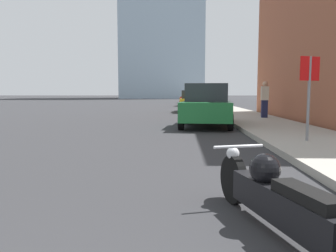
% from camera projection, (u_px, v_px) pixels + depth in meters
% --- Properties ---
extents(sidewalk, '(2.84, 240.00, 0.15)m').
position_uv_depth(sidewalk, '(210.00, 104.00, 39.15)').
color(sidewalk, '#9E998E').
rests_on(sidewalk, ground_plane).
extents(motorcycle, '(0.97, 2.60, 0.75)m').
position_uv_depth(motorcycle, '(280.00, 199.00, 3.05)').
color(motorcycle, black).
rests_on(motorcycle, ground_plane).
extents(parked_car_green, '(2.29, 4.14, 1.73)m').
position_uv_depth(parked_car_green, '(206.00, 106.00, 13.15)').
color(parked_car_green, '#1E6B33').
rests_on(parked_car_green, ground_plane).
extents(parked_car_yellow, '(1.98, 4.28, 1.54)m').
position_uv_depth(parked_car_yellow, '(193.00, 101.00, 23.64)').
color(parked_car_yellow, gold).
rests_on(parked_car_yellow, ground_plane).
extents(parked_car_red, '(2.05, 4.22, 1.65)m').
position_uv_depth(parked_car_red, '(189.00, 98.00, 35.01)').
color(parked_car_red, red).
rests_on(parked_car_red, ground_plane).
extents(parked_car_black, '(2.08, 4.10, 1.62)m').
position_uv_depth(parked_car_black, '(188.00, 97.00, 45.80)').
color(parked_car_black, black).
rests_on(parked_car_black, ground_plane).
extents(stop_sign, '(0.57, 0.26, 2.12)m').
position_uv_depth(stop_sign, '(309.00, 84.00, 8.22)').
color(stop_sign, slate).
rests_on(stop_sign, sidewalk).
extents(pedestrian, '(0.36, 0.25, 1.80)m').
position_uv_depth(pedestrian, '(265.00, 99.00, 16.17)').
color(pedestrian, '#1E2347').
rests_on(pedestrian, sidewalk).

